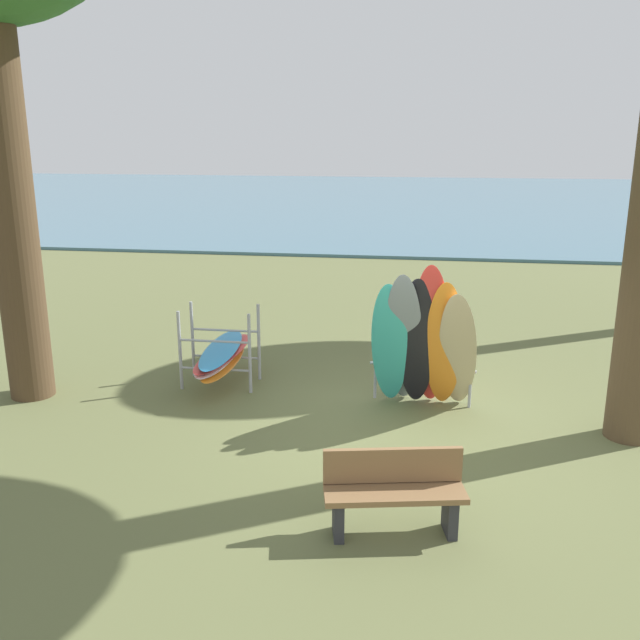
% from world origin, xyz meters
% --- Properties ---
extents(ground_plane, '(80.00, 80.00, 0.00)m').
position_xyz_m(ground_plane, '(0.00, 0.00, 0.00)').
color(ground_plane, '#60663D').
extents(lake_water, '(80.00, 36.00, 0.10)m').
position_xyz_m(lake_water, '(0.00, 30.55, 0.05)').
color(lake_water, '#477084').
rests_on(lake_water, ground).
extents(leaning_board_pile, '(1.57, 1.05, 2.23)m').
position_xyz_m(leaning_board_pile, '(0.16, 0.60, 1.01)').
color(leaning_board_pile, '#38B2AD').
rests_on(leaning_board_pile, ground).
extents(board_storage_rack, '(1.15, 2.13, 1.25)m').
position_xyz_m(board_storage_rack, '(-2.96, 1.23, 0.50)').
color(board_storage_rack, '#9EA0A5').
rests_on(board_storage_rack, ground).
extents(park_bench, '(1.45, 0.68, 0.85)m').
position_xyz_m(park_bench, '(-0.09, -2.57, 0.45)').
color(park_bench, '#2D2D33').
rests_on(park_bench, ground).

